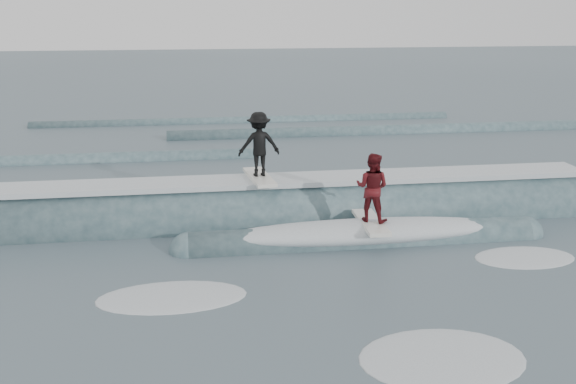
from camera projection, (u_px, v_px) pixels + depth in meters
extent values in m
plane|color=#384952|center=(323.00, 312.00, 12.95)|extent=(160.00, 160.00, 0.00)
cylinder|color=#324C55|center=(283.00, 219.00, 18.60)|extent=(20.56, 2.18, 2.18)
cylinder|color=#324C55|center=(363.00, 242.00, 16.76)|extent=(9.00, 0.99, 0.99)
sphere|color=#324C55|center=(189.00, 251.00, 16.14)|extent=(0.99, 0.99, 0.99)
sphere|color=#324C55|center=(524.00, 234.00, 17.38)|extent=(0.99, 0.99, 0.99)
cube|color=silver|center=(283.00, 180.00, 18.27)|extent=(18.00, 1.30, 0.14)
ellipsoid|color=silver|center=(363.00, 232.00, 16.67)|extent=(7.60, 1.30, 0.60)
cube|color=silver|center=(259.00, 177.00, 18.15)|extent=(0.80, 2.05, 0.10)
imported|color=black|center=(259.00, 144.00, 17.88)|extent=(1.21, 0.75, 1.80)
cube|color=white|center=(371.00, 222.00, 16.63)|extent=(0.58, 2.01, 0.10)
imported|color=#4F0E12|center=(372.00, 187.00, 16.37)|extent=(1.09, 1.03, 1.79)
ellipsoid|color=silver|center=(172.00, 297.00, 13.62)|extent=(2.59, 1.77, 0.10)
ellipsoid|color=silver|center=(524.00, 258.00, 15.75)|extent=(2.03, 1.38, 0.10)
ellipsoid|color=silver|center=(442.00, 358.00, 11.27)|extent=(2.89, 1.97, 0.10)
cylinder|color=#324C55|center=(397.00, 133.00, 31.04)|extent=(22.00, 0.80, 0.80)
cylinder|color=#324C55|center=(246.00, 122.00, 33.88)|extent=(22.00, 0.60, 0.60)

